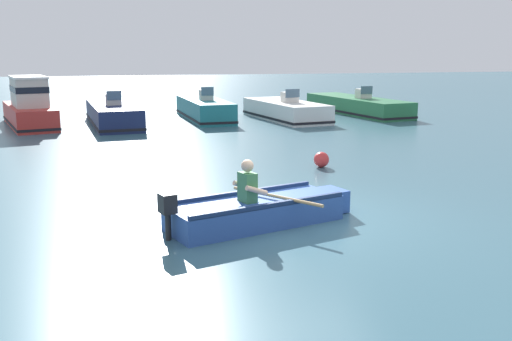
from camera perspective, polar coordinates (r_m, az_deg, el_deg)
ground_plane at (r=10.88m, az=4.87°, el=-4.63°), size 120.00×120.00×0.00m
rowboat_with_person at (r=10.43m, az=0.22°, el=-3.88°), size 3.66×1.99×1.19m
moored_boat_red at (r=25.13m, az=-21.17°, el=5.68°), size 2.79×5.49×2.01m
moored_boat_navy at (r=24.80m, az=-13.72°, el=5.28°), size 2.38×6.25×1.43m
moored_boat_teal at (r=26.05m, az=-5.03°, el=5.91°), size 1.93×5.61×1.45m
moored_boat_white at (r=25.91m, az=2.90°, el=5.81°), size 2.78×5.55×1.37m
moored_boat_green at (r=28.61m, az=9.79°, el=6.20°), size 2.95×7.05×1.35m
mooring_buoy at (r=15.50m, az=6.38°, el=1.06°), size 0.41×0.41×0.41m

